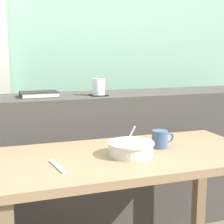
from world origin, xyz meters
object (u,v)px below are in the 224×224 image
Objects in this scene: coaster_square at (99,95)px; fork_utensil at (57,166)px; breakfast_table at (128,178)px; juice_glass at (99,87)px; ceramic_mug at (160,139)px; soup_bowl at (131,149)px; closed_book at (39,94)px.

fork_utensil is at bearing -119.50° from coaster_square.
juice_glass is (0.03, 0.56, 0.36)m from breakfast_table.
ceramic_mug is (0.15, -0.52, -0.20)m from juice_glass.
juice_glass is 0.63m from soup_bowl.
coaster_square is 0.48× the size of soup_bowl.
coaster_square is 1.02× the size of juice_glass.
coaster_square reaches higher than fork_utensil.
soup_bowl reaches higher than ceramic_mug.
fork_utensil is 0.53m from ceramic_mug.
breakfast_table is 0.65m from coaster_square.
ceramic_mug is at bearing -49.19° from closed_book.
soup_bowl reaches higher than breakfast_table.
closed_book is at bearing 116.38° from soup_bowl.
coaster_square reaches higher than ceramic_mug.
coaster_square is 0.62m from soup_bowl.
breakfast_table is 10.60× the size of ceramic_mug.
closed_book is 0.75m from soup_bowl.
ceramic_mug is (0.52, 0.12, 0.04)m from fork_utensil.
breakfast_table is 7.04× the size of fork_utensil.
coaster_square is 0.45× the size of closed_book.
coaster_square is at bearing 106.50° from ceramic_mug.
closed_book is at bearing 117.34° from breakfast_table.
soup_bowl is at bearing -0.52° from fork_utensil.
ceramic_mug is at bearing 4.01° from fork_utensil.
juice_glass reaches higher than soup_bowl.
juice_glass is at bearing 87.59° from soup_bowl.
closed_book is (-0.32, 0.63, 0.33)m from breakfast_table.
closed_book is 0.79m from ceramic_mug.
ceramic_mug is at bearing 21.32° from soup_bowl.
coaster_square is at bearing 87.45° from breakfast_table.
juice_glass reaches higher than fork_utensil.
coaster_square reaches higher than breakfast_table.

